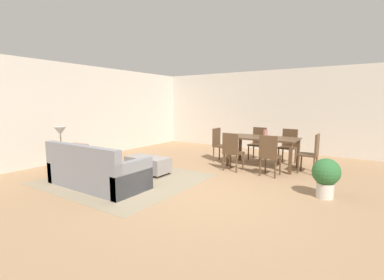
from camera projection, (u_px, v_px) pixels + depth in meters
ground_plane at (201, 191)px, 5.00m from camera, size 10.80×10.80×0.00m
wall_back at (280, 111)px, 8.95m from camera, size 9.00×0.12×2.70m
wall_left at (76, 112)px, 7.69m from camera, size 0.12×11.00×2.70m
area_rug at (125, 179)px, 5.77m from camera, size 3.00×2.80×0.01m
couch at (96, 172)px, 5.23m from camera, size 2.05×0.90×0.86m
ottoman_table at (148, 164)px, 6.19m from camera, size 1.02×0.50×0.39m
side_table at (62, 155)px, 6.02m from camera, size 0.40×0.40×0.57m
table_lamp at (60, 132)px, 5.95m from camera, size 0.26×0.26×0.53m
dining_table at (263, 141)px, 6.81m from camera, size 1.68×0.91×0.76m
dining_chair_near_left at (232, 150)px, 6.39m from camera, size 0.42×0.42×0.92m
dining_chair_near_right at (269, 153)px, 5.92m from camera, size 0.42×0.42×0.92m
dining_chair_far_left at (258, 141)px, 7.73m from camera, size 0.43×0.43×0.92m
dining_chair_far_right at (288, 144)px, 7.25m from camera, size 0.42×0.42×0.92m
dining_chair_head_east at (312, 151)px, 6.17m from camera, size 0.40×0.40×0.92m
dining_chair_head_west at (219, 143)px, 7.50m from camera, size 0.40×0.40×0.92m
vase_centerpiece at (265, 133)px, 6.78m from camera, size 0.11×0.11×0.19m
potted_plant at (326, 175)px, 4.59m from camera, size 0.46×0.46×0.69m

